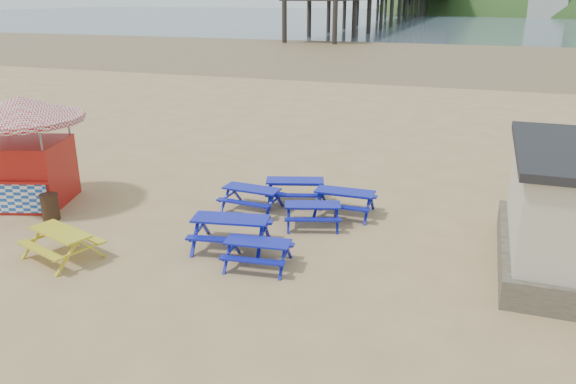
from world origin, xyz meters
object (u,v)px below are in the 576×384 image
at_px(ice_cream_kiosk, 24,137).
at_px(litter_bin, 50,207).
at_px(picnic_table_yellow, 62,245).
at_px(picnic_table_blue_b, 252,199).
at_px(picnic_table_blue_a, 313,215).

bearing_deg(ice_cream_kiosk, litter_bin, -49.77).
distance_m(picnic_table_yellow, ice_cream_kiosk, 5.23).
height_order(picnic_table_blue_b, ice_cream_kiosk, ice_cream_kiosk).
relative_size(ice_cream_kiosk, litter_bin, 6.06).
height_order(picnic_table_blue_b, litter_bin, litter_bin).
height_order(picnic_table_yellow, ice_cream_kiosk, ice_cream_kiosk).
bearing_deg(picnic_table_blue_b, ice_cream_kiosk, -162.49).
relative_size(picnic_table_blue_a, picnic_table_blue_b, 1.04).
bearing_deg(ice_cream_kiosk, picnic_table_yellow, -56.65).
bearing_deg(picnic_table_blue_a, picnic_table_yellow, -160.53).
bearing_deg(ice_cream_kiosk, picnic_table_blue_b, -3.49).
relative_size(picnic_table_blue_a, ice_cream_kiosk, 0.40).
xyz_separation_m(picnic_table_yellow, litter_bin, (-2.18, 2.08, 0.03)).
xyz_separation_m(picnic_table_blue_a, litter_bin, (-7.76, -2.17, 0.07)).
bearing_deg(picnic_table_blue_a, picnic_table_blue_b, 146.87).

